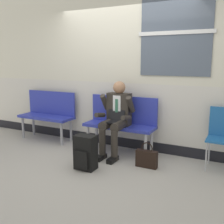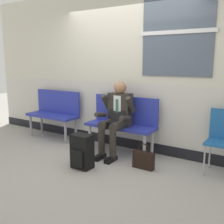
{
  "view_description": "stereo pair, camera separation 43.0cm",
  "coord_description": "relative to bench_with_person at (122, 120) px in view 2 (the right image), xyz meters",
  "views": [
    {
      "loc": [
        2.01,
        -3.61,
        1.6
      ],
      "look_at": [
        0.03,
        0.22,
        0.75
      ],
      "focal_mm": 42.74,
      "sensor_mm": 36.0,
      "label": 1
    },
    {
      "loc": [
        2.38,
        -3.4,
        1.6
      ],
      "look_at": [
        0.03,
        0.22,
        0.75
      ],
      "focal_mm": 42.74,
      "sensor_mm": 36.0,
      "label": 2
    }
  ],
  "objects": [
    {
      "name": "ground_plane",
      "position": [
        -0.07,
        -0.5,
        -0.56
      ],
      "size": [
        18.0,
        18.0,
        0.0
      ],
      "primitive_type": "plane",
      "color": "#9E9991"
    },
    {
      "name": "person_seated",
      "position": [
        0.0,
        -0.2,
        0.1
      ],
      "size": [
        0.57,
        0.7,
        1.24
      ],
      "color": "#2D2823",
      "rests_on": "ground"
    },
    {
      "name": "handbag",
      "position": [
        0.66,
        -0.49,
        -0.42
      ],
      "size": [
        0.33,
        0.1,
        0.39
      ],
      "color": "black",
      "rests_on": "ground"
    },
    {
      "name": "station_wall",
      "position": [
        -0.06,
        0.27,
        0.86
      ],
      "size": [
        6.79,
        0.16,
        2.86
      ],
      "color": "beige",
      "rests_on": "ground"
    },
    {
      "name": "bench_empty",
      "position": [
        -1.63,
        -0.0,
        -0.0
      ],
      "size": [
        1.14,
        0.42,
        0.97
      ],
      "color": "#28339E",
      "rests_on": "ground"
    },
    {
      "name": "folding_chair",
      "position": [
        1.64,
        -0.0,
        -0.02
      ],
      "size": [
        0.38,
        0.38,
        0.91
      ],
      "color": "#1E5999",
      "rests_on": "ground"
    },
    {
      "name": "backpack",
      "position": [
        -0.12,
        -0.97,
        -0.31
      ],
      "size": [
        0.31,
        0.25,
        0.52
      ],
      "color": "black",
      "rests_on": "ground"
    },
    {
      "name": "bench_with_person",
      "position": [
        0.0,
        0.0,
        0.0
      ],
      "size": [
        1.25,
        0.42,
        0.97
      ],
      "color": "#28339E",
      "rests_on": "ground"
    }
  ]
}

